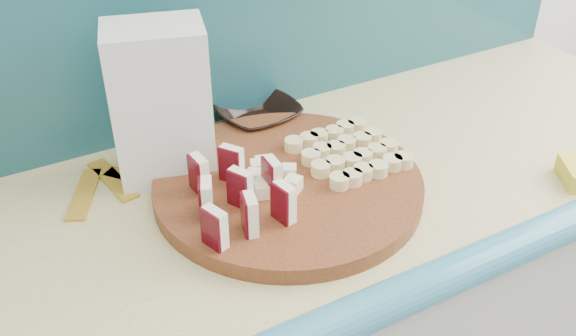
% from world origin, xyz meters
% --- Properties ---
extents(backsplash, '(2.20, 0.02, 0.50)m').
position_xyz_m(backsplash, '(0.10, 1.79, 1.16)').
color(backsplash, teal).
rests_on(backsplash, kitchen_counter).
extents(cutting_board, '(0.47, 0.47, 0.03)m').
position_xyz_m(cutting_board, '(0.32, 1.49, 0.92)').
color(cutting_board, '#4C2110').
rests_on(cutting_board, kitchen_counter).
extents(apple_wedges, '(0.15, 0.18, 0.06)m').
position_xyz_m(apple_wedges, '(0.21, 1.46, 0.97)').
color(apple_wedges, '#FCEDC9').
rests_on(apple_wedges, cutting_board).
extents(apple_chunks, '(0.08, 0.07, 0.02)m').
position_xyz_m(apple_chunks, '(0.29, 1.49, 0.95)').
color(apple_chunks, '#FAF3C8').
rests_on(apple_chunks, cutting_board).
extents(banana_slices, '(0.18, 0.18, 0.02)m').
position_xyz_m(banana_slices, '(0.44, 1.50, 0.95)').
color(banana_slices, '#DEC987').
rests_on(banana_slices, cutting_board).
extents(brown_bowl, '(0.18, 0.18, 0.04)m').
position_xyz_m(brown_bowl, '(0.38, 1.73, 0.93)').
color(brown_bowl, black).
rests_on(brown_bowl, kitchen_counter).
extents(flour_bag, '(0.19, 0.15, 0.27)m').
position_xyz_m(flour_bag, '(0.16, 1.65, 1.05)').
color(flour_bag, silver).
rests_on(flour_bag, kitchen_counter).
extents(banana_peel, '(0.20, 0.17, 0.01)m').
position_xyz_m(banana_peel, '(0.06, 1.65, 0.91)').
color(banana_peel, gold).
rests_on(banana_peel, kitchen_counter).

